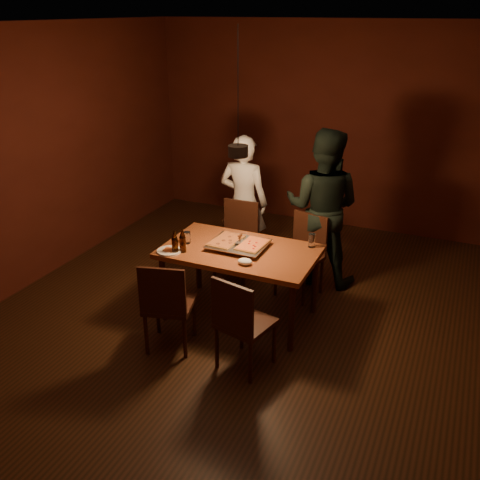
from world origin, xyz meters
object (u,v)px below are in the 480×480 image
at_px(chair_far_right, 304,247).
at_px(diner_dark, 322,208).
at_px(pizza_tray, 238,245).
at_px(diner_white, 244,202).
at_px(beer_bottle_a, 175,242).
at_px(chair_near_left, 166,299).
at_px(chair_near_right, 240,317).
at_px(dining_table, 240,256).
at_px(beer_bottle_b, 183,241).
at_px(chair_far_left, 238,233).
at_px(plate_slice, 169,251).
at_px(pendant_lamp, 238,150).

distance_m(chair_far_right, diner_dark, 0.51).
relative_size(pizza_tray, diner_white, 0.34).
bearing_deg(beer_bottle_a, chair_near_left, -69.94).
distance_m(chair_near_right, beer_bottle_a, 1.07).
xyz_separation_m(dining_table, beer_bottle_b, (-0.48, -0.27, 0.19)).
xyz_separation_m(chair_near_left, pizza_tray, (0.33, 0.85, 0.24)).
height_order(beer_bottle_a, diner_dark, diner_dark).
distance_m(chair_far_left, pizza_tray, 0.92).
height_order(chair_near_right, beer_bottle_a, beer_bottle_a).
bearing_deg(dining_table, plate_slice, -151.78).
distance_m(dining_table, pizza_tray, 0.11).
bearing_deg(chair_far_left, diner_dark, -164.21).
xyz_separation_m(beer_bottle_b, plate_slice, (-0.12, -0.05, -0.11)).
bearing_deg(plate_slice, beer_bottle_a, -3.39).
relative_size(dining_table, beer_bottle_b, 6.36).
relative_size(beer_bottle_a, beer_bottle_b, 0.97).
bearing_deg(diner_white, beer_bottle_b, 87.02).
relative_size(beer_bottle_b, pendant_lamp, 0.21).
height_order(chair_far_left, chair_far_right, same).
bearing_deg(diner_dark, beer_bottle_b, 53.40).
relative_size(dining_table, chair_far_right, 2.91).
distance_m(pizza_tray, diner_dark, 1.22).
bearing_deg(pizza_tray, beer_bottle_b, -142.10).
xyz_separation_m(beer_bottle_a, pendant_lamp, (0.55, 0.25, 0.90)).
distance_m(chair_far_right, plate_slice, 1.51).
distance_m(chair_far_right, beer_bottle_b, 1.41).
height_order(pizza_tray, pendant_lamp, pendant_lamp).
height_order(chair_near_left, pendant_lamp, pendant_lamp).
height_order(chair_near_left, diner_dark, diner_dark).
bearing_deg(chair_far_left, pendant_lamp, 112.84).
distance_m(beer_bottle_b, plate_slice, 0.17).
bearing_deg(pizza_tray, chair_near_right, -61.51).
height_order(chair_far_left, chair_near_right, same).
xyz_separation_m(dining_table, chair_near_right, (0.36, -0.82, -0.14)).
relative_size(plate_slice, pendant_lamp, 0.22).
relative_size(chair_near_left, plate_slice, 2.14).
relative_size(chair_far_right, chair_near_right, 1.02).
distance_m(pizza_tray, diner_white, 1.18).
relative_size(chair_far_left, chair_near_right, 0.96).
distance_m(plate_slice, pendant_lamp, 1.20).
distance_m(chair_near_left, diner_white, 1.96).
bearing_deg(plate_slice, pendant_lamp, 21.28).
bearing_deg(chair_far_right, pendant_lamp, 79.27).
bearing_deg(beer_bottle_a, pendant_lamp, 24.01).
height_order(dining_table, plate_slice, plate_slice).
bearing_deg(chair_near_left, chair_near_right, -15.14).
height_order(chair_near_left, beer_bottle_b, beer_bottle_b).
relative_size(chair_near_left, pizza_tray, 0.93).
bearing_deg(chair_near_left, chair_far_right, 48.67).
bearing_deg(chair_near_right, beer_bottle_a, 164.59).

